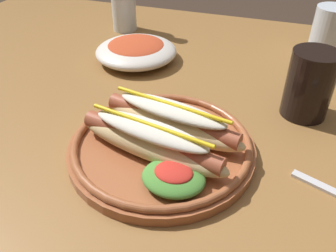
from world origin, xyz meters
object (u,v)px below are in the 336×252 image
side_bowl (136,50)px  soda_cup (310,84)px  water_cup (329,33)px  hot_dog_plate (162,141)px

side_bowl → soda_cup: bearing=-15.8°
water_cup → hot_dog_plate: bearing=-117.7°
soda_cup → hot_dog_plate: bearing=-136.9°
soda_cup → water_cup: 0.27m
hot_dog_plate → water_cup: size_ratio=2.46×
water_cup → side_bowl: water_cup is taller
hot_dog_plate → soda_cup: soda_cup is taller
water_cup → soda_cup: bearing=-98.0°
hot_dog_plate → side_bowl: hot_dog_plate is taller
soda_cup → side_bowl: (-0.37, 0.10, -0.04)m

